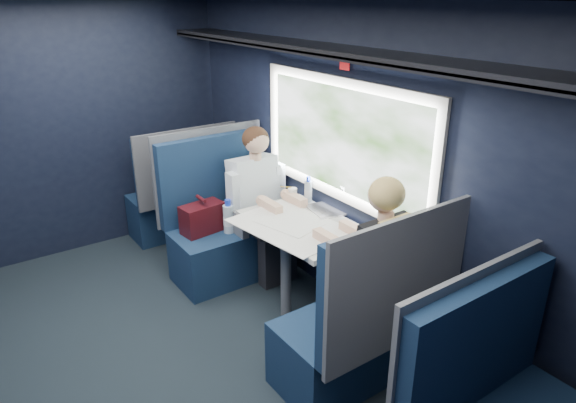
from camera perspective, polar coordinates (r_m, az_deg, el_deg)
ground at (r=3.78m, az=-11.75°, el=-16.62°), size 2.80×4.20×0.01m
room_shell at (r=3.09m, az=-13.49°, el=5.50°), size 3.00×4.40×2.40m
table at (r=3.84m, az=1.62°, el=-3.52°), size 0.62×1.00×0.74m
seat_bay_near at (r=4.53m, az=-7.01°, el=-2.90°), size 1.04×0.62×1.26m
seat_bay_far at (r=3.30m, az=8.28°, el=-13.66°), size 1.04×0.62×1.26m
seat_row_front at (r=5.31m, az=-11.67°, el=0.53°), size 1.04×0.51×1.16m
man at (r=4.39m, az=-3.11°, el=0.62°), size 0.53×0.56×1.32m
woman at (r=3.38m, az=9.77°, el=-6.48°), size 0.53×0.56×1.32m
papers at (r=3.77m, az=0.30°, el=-2.74°), size 0.70×0.92×0.01m
laptop at (r=4.05m, az=4.79°, el=-0.06°), size 0.29×0.34×0.23m
bottle_small at (r=4.18m, az=2.26°, el=1.21°), size 0.06×0.06×0.21m
cup at (r=4.24m, az=0.51°, el=0.87°), size 0.07×0.07×0.09m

